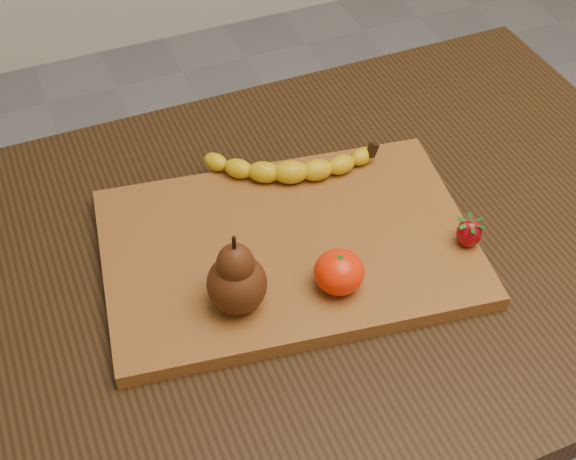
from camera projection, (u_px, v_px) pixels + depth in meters
name	position (u px, v px, depth m)	size (l,w,h in m)	color
table	(321.00, 295.00, 1.07)	(1.00, 0.70, 0.76)	black
cutting_board	(288.00, 247.00, 0.99)	(0.45, 0.30, 0.02)	brown
banana	(291.00, 172.00, 1.05)	(0.20, 0.05, 0.03)	#D4AA0A
pear	(236.00, 272.00, 0.87)	(0.07, 0.07, 0.11)	#47200B
mandarin	(339.00, 272.00, 0.91)	(0.06, 0.06, 0.05)	#EE2402
strawberry	(469.00, 232.00, 0.96)	(0.03, 0.03, 0.04)	#95040C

